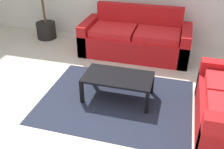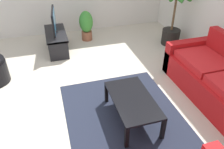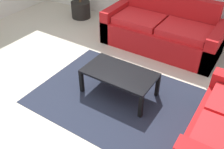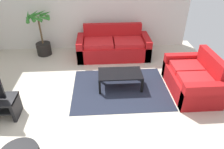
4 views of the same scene
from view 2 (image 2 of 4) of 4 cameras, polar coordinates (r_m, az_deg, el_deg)
The scene contains 8 objects.
ground_plane at distance 3.78m, azimuth -9.06°, elevation -6.26°, with size 6.60×6.60×0.00m, color beige.
couch_main at distance 4.01m, azimuth 26.28°, elevation -1.78°, with size 2.08×0.90×0.90m.
tv_stand at distance 5.30m, azimuth -14.08°, elevation 8.98°, with size 1.10×0.45×0.43m.
tv at distance 5.15m, azimuth -14.68°, elevation 13.17°, with size 0.83×0.12×0.51m.
coffee_table at distance 3.20m, azimuth 5.27°, elevation -6.77°, with size 1.00×0.56×0.37m.
area_rug at distance 3.39m, azimuth 3.39°, elevation -11.28°, with size 2.20×1.70×0.01m, color #1E2333.
potted_palm at distance 5.53m, azimuth 15.33°, elevation 12.76°, with size 0.76×0.78×1.34m.
potted_plant_small at distance 5.65m, azimuth -6.63°, elevation 12.57°, with size 0.34×0.34×0.74m.
Camera 2 is at (2.92, -0.27, 2.38)m, focal length 35.67 mm.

